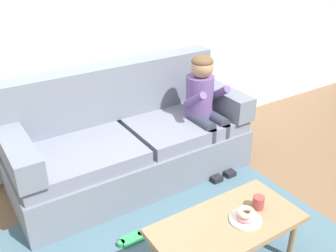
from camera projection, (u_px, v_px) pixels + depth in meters
name	position (u px, v px, depth m)	size (l,w,h in m)	color
ground	(167.00, 233.00, 2.93)	(10.00, 10.00, 0.00)	brown
wall_back	(81.00, 18.00, 3.34)	(8.00, 0.10, 2.80)	silver
area_rug	(185.00, 252.00, 2.74)	(2.36, 1.90, 0.01)	#476675
couch	(129.00, 142.00, 3.47)	(2.14, 0.90, 1.02)	slate
coffee_table	(227.00, 228.00, 2.46)	(1.01, 0.50, 0.40)	#937551
person_child	(205.00, 102.00, 3.50)	(0.34, 0.58, 1.10)	#664C84
plate	(245.00, 220.00, 2.46)	(0.21, 0.21, 0.01)	white
donut	(246.00, 217.00, 2.44)	(0.12, 0.12, 0.04)	pink
donut_second	(246.00, 212.00, 2.43)	(0.12, 0.12, 0.04)	beige
mug	(258.00, 202.00, 2.55)	(0.08, 0.08, 0.09)	#993D38
toy_controller	(132.00, 240.00, 2.82)	(0.23, 0.09, 0.05)	#339E56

